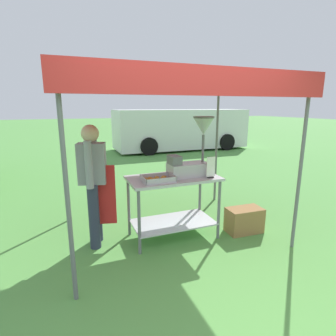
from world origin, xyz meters
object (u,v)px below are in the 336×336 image
stall_canopy (171,83)px  donut_tray (158,179)px  donut_cart (173,194)px  supply_crate (244,220)px  van_white (181,129)px  donut_fryer (193,153)px  vendor (94,180)px  menu_sign (211,169)px

stall_canopy → donut_tray: (-0.26, -0.21, -1.22)m
donut_cart → supply_crate: bearing=-13.4°
donut_tray → van_white: van_white is taller
donut_fryer → van_white: size_ratio=0.15×
donut_fryer → vendor: (-1.33, 0.20, -0.30)m
stall_canopy → vendor: size_ratio=1.83×
supply_crate → donut_fryer: bearing=162.7°
stall_canopy → donut_fryer: stall_canopy is taller
stall_canopy → donut_tray: size_ratio=7.16×
menu_sign → vendor: (-1.49, 0.40, -0.11)m
vendor → van_white: size_ratio=0.29×
menu_sign → vendor: vendor is taller
donut_cart → donut_fryer: bearing=-2.4°
stall_canopy → donut_cart: (0.00, -0.10, -1.49)m
vendor → van_white: 8.44m
supply_crate → donut_tray: bearing=173.9°
vendor → van_white: van_white is taller
stall_canopy → donut_fryer: (0.29, -0.11, -0.92)m
menu_sign → donut_tray: bearing=171.0°
donut_fryer → menu_sign: 0.33m
donut_fryer → vendor: donut_fryer is taller
donut_fryer → van_white: 8.01m
donut_tray → van_white: (3.67, 7.47, -0.03)m
vendor → stall_canopy: bearing=-4.7°
donut_tray → donut_fryer: bearing=9.9°
vendor → supply_crate: 2.24m
stall_canopy → menu_sign: 1.25m
vendor → menu_sign: bearing=-15.2°
menu_sign → supply_crate: 1.01m
menu_sign → supply_crate: (0.59, -0.03, -0.83)m
menu_sign → van_white: van_white is taller
donut_tray → menu_sign: bearing=-9.0°
donut_cart → supply_crate: size_ratio=2.33×
donut_tray → supply_crate: bearing=-6.1°
donut_cart → vendor: 1.09m
donut_cart → donut_fryer: 0.64m
stall_canopy → donut_cart: 1.49m
vendor → supply_crate: size_ratio=3.02×
vendor → supply_crate: bearing=-11.7°
stall_canopy → vendor: stall_canopy is taller
donut_fryer → donut_tray: bearing=-170.1°
donut_tray → menu_sign: size_ratio=1.43×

